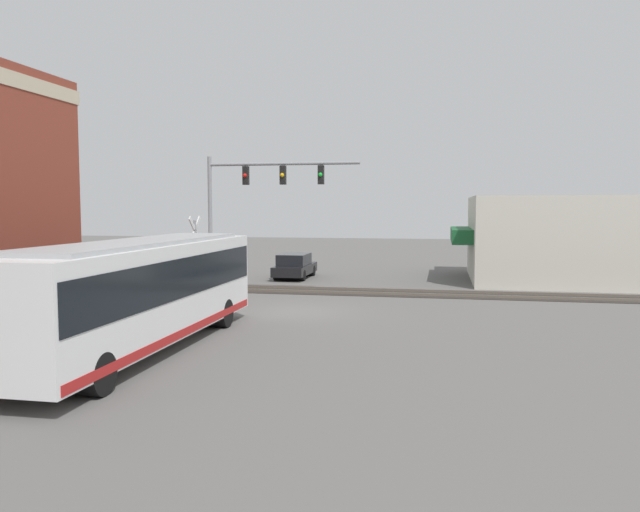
% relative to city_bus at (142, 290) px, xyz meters
% --- Properties ---
extents(ground_plane, '(120.00, 120.00, 0.00)m').
position_rel_city_bus_xyz_m(ground_plane, '(7.73, -2.80, -1.81)').
color(ground_plane, '#605E5B').
extents(shop_building, '(10.03, 9.12, 4.85)m').
position_rel_city_bus_xyz_m(shop_building, '(21.01, -14.21, 0.61)').
color(shop_building, beige).
rests_on(shop_building, ground).
extents(city_bus, '(12.19, 2.59, 3.27)m').
position_rel_city_bus_xyz_m(city_bus, '(0.00, 0.00, 0.00)').
color(city_bus, white).
rests_on(city_bus, ground).
extents(traffic_signal_gantry, '(0.42, 7.59, 6.73)m').
position_rel_city_bus_xyz_m(traffic_signal_gantry, '(12.57, 0.40, 3.19)').
color(traffic_signal_gantry, gray).
rests_on(traffic_signal_gantry, ground).
extents(crossing_signal, '(1.41, 1.18, 3.81)m').
position_rel_city_bus_xyz_m(crossing_signal, '(11.87, 3.24, 0.48)').
color(crossing_signal, gray).
rests_on(crossing_signal, ground).
extents(rail_track_near, '(2.60, 60.00, 0.15)m').
position_rel_city_bus_xyz_m(rail_track_near, '(13.73, -2.80, -1.78)').
color(rail_track_near, '#332D28').
rests_on(rail_track_near, ground).
extents(parked_car_black, '(4.49, 1.82, 1.47)m').
position_rel_city_bus_xyz_m(parked_car_black, '(19.27, -0.00, -1.13)').
color(parked_car_black, black).
rests_on(parked_car_black, ground).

